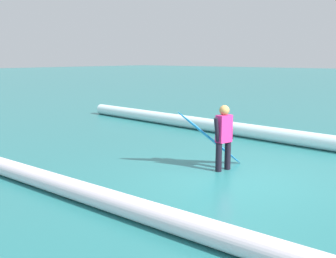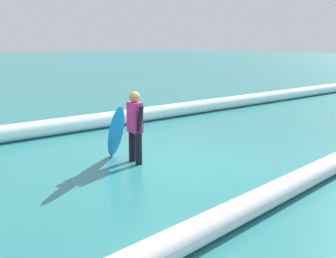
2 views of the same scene
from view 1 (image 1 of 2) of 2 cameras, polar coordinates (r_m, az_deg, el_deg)
The scene contains 4 objects.
ground_plane at distance 8.28m, azimuth 10.42°, elevation -7.27°, with size 172.92×172.92×0.00m, color #267576.
surfer at distance 8.73m, azimuth 8.06°, elevation -0.80°, with size 0.27×0.59×1.46m.
surfboard at distance 9.06m, azimuth 6.09°, elevation -1.35°, with size 1.06×1.55×1.35m.
wave_crest_midground at distance 5.17m, azimuth 12.46°, elevation -16.28°, with size 0.36×0.36×18.35m, color white.
Camera 1 is at (-3.92, 6.86, 2.47)m, focal length 42.22 mm.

